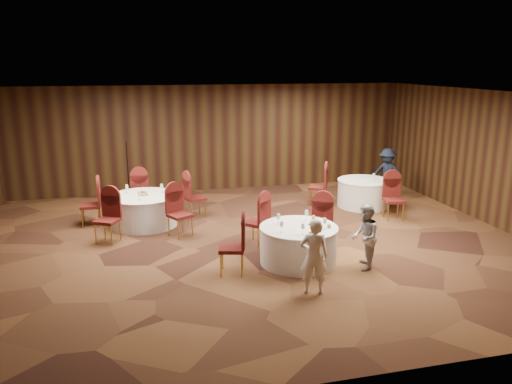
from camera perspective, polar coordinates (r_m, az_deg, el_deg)
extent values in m
plane|color=black|center=(10.94, -0.77, -5.90)|extent=(12.00, 12.00, 0.00)
plane|color=silver|center=(10.27, -0.83, 11.07)|extent=(12.00, 12.00, 0.00)
plane|color=black|center=(15.33, -5.06, 6.14)|extent=(12.00, 0.00, 12.00)
plane|color=black|center=(5.93, 10.32, -7.68)|extent=(12.00, 0.00, 12.00)
plane|color=black|center=(13.19, 25.55, 3.41)|extent=(0.00, 10.00, 10.00)
cylinder|color=silver|center=(9.86, 4.86, -6.07)|extent=(1.50, 1.50, 0.72)
cylinder|color=silver|center=(9.74, 4.91, -4.06)|extent=(1.53, 1.53, 0.03)
cylinder|color=silver|center=(12.38, -12.67, -2.07)|extent=(1.61, 1.61, 0.72)
cylinder|color=silver|center=(12.28, -12.76, -0.44)|extent=(1.65, 1.65, 0.03)
cylinder|color=silver|center=(13.96, 12.17, -0.16)|extent=(1.40, 1.40, 0.72)
cylinder|color=silver|center=(13.88, 12.25, 1.30)|extent=(1.43, 1.43, 0.03)
cylinder|color=silver|center=(9.40, 2.95, -4.59)|extent=(0.06, 0.06, 0.01)
cylinder|color=silver|center=(9.38, 2.96, -4.26)|extent=(0.01, 0.01, 0.11)
cone|color=silver|center=(9.35, 2.97, -3.65)|extent=(0.08, 0.08, 0.10)
cylinder|color=silver|center=(9.31, 5.37, -4.83)|extent=(0.06, 0.06, 0.01)
cylinder|color=silver|center=(9.29, 5.38, -4.49)|extent=(0.01, 0.01, 0.11)
cone|color=silver|center=(9.26, 5.39, -3.88)|extent=(0.08, 0.08, 0.10)
cylinder|color=silver|center=(9.85, 2.58, -3.69)|extent=(0.06, 0.06, 0.01)
cylinder|color=silver|center=(9.83, 2.58, -3.37)|extent=(0.01, 0.01, 0.11)
cone|color=silver|center=(9.80, 2.59, -2.79)|extent=(0.08, 0.08, 0.10)
cylinder|color=silver|center=(9.66, 7.82, -4.18)|extent=(0.06, 0.06, 0.01)
cylinder|color=silver|center=(9.65, 7.83, -3.85)|extent=(0.01, 0.01, 0.11)
cone|color=silver|center=(9.61, 7.86, -3.26)|extent=(0.08, 0.08, 0.10)
cylinder|color=silver|center=(10.13, 5.78, -3.23)|extent=(0.06, 0.06, 0.01)
cylinder|color=silver|center=(10.11, 5.79, -2.91)|extent=(0.01, 0.01, 0.11)
cone|color=silver|center=(10.08, 5.80, -2.34)|extent=(0.08, 0.08, 0.10)
cylinder|color=white|center=(9.27, 6.26, -4.93)|extent=(0.15, 0.15, 0.01)
sphere|color=#9E6B33|center=(9.25, 6.27, -4.70)|extent=(0.08, 0.08, 0.08)
cylinder|color=white|center=(9.72, 8.34, -4.06)|extent=(0.15, 0.15, 0.01)
sphere|color=#9E6B33|center=(9.71, 8.35, -3.83)|extent=(0.08, 0.08, 0.08)
cylinder|color=white|center=(10.22, 6.59, -3.07)|extent=(0.15, 0.15, 0.01)
sphere|color=#9E6B33|center=(10.21, 6.59, -2.85)|extent=(0.08, 0.08, 0.08)
cylinder|color=silver|center=(12.45, -10.70, -0.04)|extent=(0.06, 0.06, 0.01)
cylinder|color=silver|center=(12.43, -10.72, 0.21)|extent=(0.01, 0.01, 0.11)
cone|color=silver|center=(12.41, -10.74, 0.68)|extent=(0.08, 0.08, 0.10)
cylinder|color=silver|center=(12.56, -14.51, -0.13)|extent=(0.06, 0.06, 0.01)
cylinder|color=silver|center=(12.54, -14.52, 0.13)|extent=(0.01, 0.01, 0.11)
cone|color=silver|center=(12.52, -14.55, 0.59)|extent=(0.08, 0.08, 0.10)
cylinder|color=silver|center=(11.87, -13.17, -0.89)|extent=(0.06, 0.06, 0.01)
cylinder|color=silver|center=(11.86, -13.18, -0.62)|extent=(0.01, 0.01, 0.11)
cone|color=silver|center=(11.83, -13.21, -0.12)|extent=(0.08, 0.08, 0.10)
cylinder|color=olive|center=(12.27, -12.78, -0.24)|extent=(0.22, 0.22, 0.06)
sphere|color=#9E6B33|center=(12.27, -12.93, 0.05)|extent=(0.07, 0.07, 0.07)
sphere|color=#9E6B33|center=(12.23, -12.60, 0.02)|extent=(0.07, 0.07, 0.07)
cylinder|color=silver|center=(13.77, 13.28, 1.22)|extent=(0.06, 0.06, 0.01)
cylinder|color=silver|center=(13.76, 13.29, 1.45)|extent=(0.01, 0.01, 0.11)
cone|color=silver|center=(13.73, 13.32, 1.88)|extent=(0.08, 0.08, 0.10)
cylinder|color=black|center=(14.52, -14.20, -1.14)|extent=(0.24, 0.24, 0.02)
cylinder|color=black|center=(14.32, -14.42, 2.20)|extent=(0.02, 0.02, 1.71)
cylinder|color=black|center=(14.23, -14.62, 5.49)|extent=(0.04, 0.12, 0.04)
imported|color=white|center=(8.51, 6.64, -7.32)|extent=(0.55, 0.44, 1.33)
imported|color=#A6A6AA|center=(9.68, 12.34, -5.04)|extent=(0.68, 0.75, 1.27)
imported|color=black|center=(15.04, 14.74, 2.13)|extent=(1.00, 1.05, 1.43)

